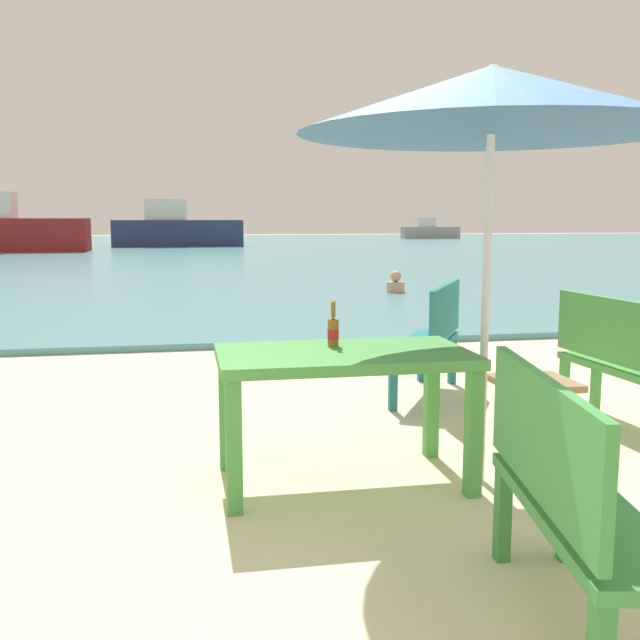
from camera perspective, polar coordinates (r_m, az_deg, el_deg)
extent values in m
plane|color=beige|center=(3.88, 13.15, -14.90)|extent=(120.00, 120.00, 0.00)
cube|color=teal|center=(33.33, -8.11, 5.45)|extent=(120.00, 50.00, 0.08)
cube|color=#4C9E47|center=(4.09, 1.85, -2.83)|extent=(1.40, 0.80, 0.06)
cube|color=#4C9E47|center=(3.76, -6.72, -9.81)|extent=(0.08, 0.08, 0.70)
cube|color=#4C9E47|center=(4.05, 11.87, -8.64)|extent=(0.08, 0.08, 0.70)
cube|color=#4C9E47|center=(4.42, -7.34, -7.13)|extent=(0.08, 0.08, 0.70)
cube|color=#4C9E47|center=(4.66, 8.67, -6.34)|extent=(0.08, 0.08, 0.70)
cylinder|color=brown|center=(4.21, 1.03, -1.02)|extent=(0.06, 0.06, 0.16)
cone|color=brown|center=(4.20, 1.04, 0.03)|extent=(0.06, 0.06, 0.03)
cylinder|color=brown|center=(4.19, 1.04, 0.81)|extent=(0.03, 0.03, 0.09)
cylinder|color=red|center=(4.21, 1.03, -1.12)|extent=(0.07, 0.07, 0.05)
cylinder|color=gold|center=(4.19, 1.04, 1.45)|extent=(0.03, 0.03, 0.01)
cylinder|color=silver|center=(4.15, 12.83, 3.00)|extent=(0.04, 0.04, 2.30)
cone|color=#33598C|center=(4.18, 13.26, 16.36)|extent=(2.10, 2.10, 0.36)
cube|color=#9E7A51|center=(4.56, 16.38, -4.72)|extent=(0.44, 0.44, 0.04)
cylinder|color=#9E7A51|center=(4.62, 16.25, -7.98)|extent=(0.07, 0.07, 0.50)
cylinder|color=#9E7A51|center=(4.69, 16.13, -10.75)|extent=(0.32, 0.32, 0.03)
cube|color=#237275|center=(6.17, 8.21, -1.83)|extent=(0.91, 1.22, 0.05)
cube|color=#237275|center=(6.10, 9.74, 0.68)|extent=(0.63, 1.06, 0.44)
cube|color=#237275|center=(6.77, 7.92, -2.99)|extent=(0.06, 0.06, 0.42)
cube|color=#237275|center=(5.72, 5.71, -5.00)|extent=(0.06, 0.06, 0.42)
cube|color=#237275|center=(6.73, 10.26, -3.13)|extent=(0.06, 0.06, 0.42)
cube|color=#237275|center=(5.67, 8.47, -5.18)|extent=(0.06, 0.06, 0.42)
cube|color=#4C9E47|center=(5.55, 22.87, -3.52)|extent=(0.44, 1.22, 0.05)
cube|color=#4C9E47|center=(5.40, 21.68, -0.73)|extent=(0.12, 1.20, 0.44)
cube|color=#4C9E47|center=(6.11, 20.70, -4.66)|extent=(0.06, 0.06, 0.42)
cube|color=#4C9E47|center=(5.95, 18.48, -4.87)|extent=(0.06, 0.06, 0.42)
cube|color=#3D8C42|center=(2.87, 19.80, -13.95)|extent=(0.57, 1.25, 0.05)
cube|color=#3D8C42|center=(2.72, 16.89, -8.74)|extent=(0.25, 1.19, 0.44)
cube|color=#3D8C42|center=(3.48, 18.66, -14.13)|extent=(0.06, 0.06, 0.42)
cube|color=#3D8C42|center=(3.40, 14.04, -14.47)|extent=(0.06, 0.06, 0.42)
cylinder|color=tan|center=(13.96, 5.91, 2.57)|extent=(0.34, 0.34, 0.20)
sphere|color=tan|center=(13.94, 5.92, 3.41)|extent=(0.21, 0.21, 0.21)
cube|color=navy|center=(36.44, -10.99, 6.66)|extent=(6.20, 1.69, 1.27)
cube|color=silver|center=(36.44, -11.93, 8.41)|extent=(1.97, 1.27, 0.99)
cube|color=gray|center=(49.47, 8.60, 6.76)|extent=(3.81, 1.04, 0.78)
cube|color=silver|center=(49.35, 8.23, 7.57)|extent=(1.21, 0.78, 0.61)
cube|color=maroon|center=(32.79, -23.40, 6.10)|extent=(6.67, 1.82, 1.37)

